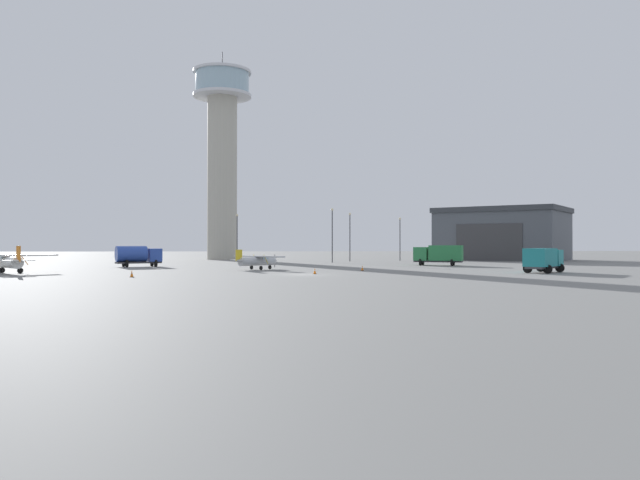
{
  "coord_description": "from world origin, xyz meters",
  "views": [
    {
      "loc": [
        -3.39,
        -63.43,
        3.25
      ],
      "look_at": [
        3.18,
        19.11,
        3.78
      ],
      "focal_mm": 33.81,
      "sensor_mm": 36.0,
      "label": 1
    }
  ],
  "objects": [
    {
      "name": "hangar",
      "position": [
        43.17,
        55.02,
        5.25
      ],
      "size": [
        30.17,
        29.32,
        10.46
      ],
      "rotation": [
        0.0,
        0.0,
        -2.24
      ],
      "color": "#4C5159",
      "rests_on": "ground_plane"
    },
    {
      "name": "truck_box_green",
      "position": [
        21.66,
        25.39,
        1.71
      ],
      "size": [
        7.47,
        5.11,
        3.03
      ],
      "rotation": [
        0.0,
        0.0,
        2.71
      ],
      "color": "#38383D",
      "rests_on": "ground_plane"
    },
    {
      "name": "ground_plane",
      "position": [
        0.0,
        0.0,
        0.0
      ],
      "size": [
        400.0,
        400.0,
        0.0
      ],
      "primitive_type": "plane",
      "color": "slate"
    },
    {
      "name": "airplane_white",
      "position": [
        -32.0,
        4.6,
        1.42
      ],
      "size": [
        8.97,
        8.01,
        3.03
      ],
      "rotation": [
        0.0,
        0.0,
        2.24
      ],
      "color": "white",
      "rests_on": "ground_plane"
    },
    {
      "name": "airplane_silver",
      "position": [
        -5.31,
        12.63,
        1.19
      ],
      "size": [
        6.79,
        7.38,
        2.55
      ],
      "rotation": [
        0.0,
        0.0,
        0.7
      ],
      "color": "#B7BABF",
      "rests_on": "ground_plane"
    },
    {
      "name": "truck_box_teal",
      "position": [
        27.03,
        2.04,
        1.58
      ],
      "size": [
        6.1,
        6.17,
        2.75
      ],
      "rotation": [
        0.0,
        0.0,
        0.8
      ],
      "color": "#38383D",
      "rests_on": "ground_plane"
    },
    {
      "name": "light_post_north",
      "position": [
        7.01,
        40.37,
        5.57
      ],
      "size": [
        0.44,
        0.44,
        9.45
      ],
      "color": "#38383D",
      "rests_on": "ground_plane"
    },
    {
      "name": "traffic_cone_near_left",
      "position": [
        1.2,
        1.26,
        0.31
      ],
      "size": [
        0.36,
        0.36,
        0.63
      ],
      "color": "black",
      "rests_on": "ground_plane"
    },
    {
      "name": "traffic_cone_mid_apron",
      "position": [
        -17.05,
        -3.45,
        0.33
      ],
      "size": [
        0.36,
        0.36,
        0.68
      ],
      "color": "black",
      "rests_on": "ground_plane"
    },
    {
      "name": "light_post_west",
      "position": [
        -9.83,
        48.31,
        5.21
      ],
      "size": [
        0.44,
        0.44,
        8.76
      ],
      "color": "#38383D",
      "rests_on": "ground_plane"
    },
    {
      "name": "light_post_east",
      "position": [
        11.04,
        47.62,
        5.37
      ],
      "size": [
        0.44,
        0.44,
        9.06
      ],
      "color": "#38383D",
      "rests_on": "ground_plane"
    },
    {
      "name": "traffic_cone_near_right",
      "position": [
        7.53,
        8.95,
        0.31
      ],
      "size": [
        0.36,
        0.36,
        0.63
      ],
      "color": "black",
      "rests_on": "ground_plane"
    },
    {
      "name": "truck_fuel_tanker_blue",
      "position": [
        -22.3,
        23.28,
        1.65
      ],
      "size": [
        6.51,
        4.71,
        2.95
      ],
      "rotation": [
        0.0,
        0.0,
        0.45
      ],
      "color": "#38383D",
      "rests_on": "ground_plane"
    },
    {
      "name": "control_tower",
      "position": [
        -13.76,
        62.75,
        23.8
      ],
      "size": [
        12.02,
        12.02,
        43.25
      ],
      "color": "#B2AD9E",
      "rests_on": "ground_plane"
    },
    {
      "name": "light_post_centre",
      "position": [
        21.27,
        51.26,
        5.01
      ],
      "size": [
        0.44,
        0.44,
        8.37
      ],
      "color": "#38383D",
      "rests_on": "ground_plane"
    }
  ]
}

